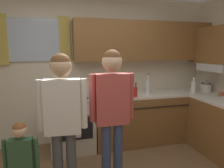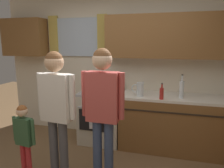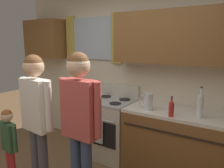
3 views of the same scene
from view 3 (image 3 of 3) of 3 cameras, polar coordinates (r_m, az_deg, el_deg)
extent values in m
cube|color=beige|center=(3.43, 7.30, 2.88)|extent=(4.60, 0.10, 2.60)
cube|color=silver|center=(3.80, -5.09, 11.64)|extent=(0.79, 0.03, 0.69)
cube|color=gold|center=(4.11, -10.61, 11.42)|extent=(0.18, 0.04, 0.79)
cube|color=gold|center=(3.52, 1.17, 11.76)|extent=(0.18, 0.04, 0.79)
cube|color=brown|center=(4.41, -17.01, 11.08)|extent=(0.82, 0.32, 0.69)
cube|color=brown|center=(2.90, 24.56, 11.07)|extent=(2.55, 0.32, 0.69)
cube|color=brown|center=(3.03, 24.98, -16.38)|extent=(2.25, 0.62, 0.86)
cube|color=silver|center=(2.87, 25.69, -8.30)|extent=(2.25, 0.62, 0.04)
cube|color=#2D2319|center=(2.63, 24.48, -13.63)|extent=(2.13, 0.01, 0.02)
cube|color=beige|center=(3.51, -0.44, -11.63)|extent=(0.70, 0.62, 0.86)
cube|color=black|center=(3.25, -3.56, -12.56)|extent=(0.58, 0.01, 0.36)
cylinder|color=#ADADB2|center=(3.15, -3.88, -9.02)|extent=(0.58, 0.02, 0.02)
cube|color=#ADADB2|center=(3.36, -0.45, -4.51)|extent=(0.70, 0.62, 0.04)
cube|color=beige|center=(3.56, 1.93, -1.69)|extent=(0.70, 0.08, 0.20)
cylinder|color=black|center=(3.35, -4.26, -4.17)|extent=(0.17, 0.17, 0.01)
cylinder|color=black|center=(3.15, 0.85, -5.07)|extent=(0.17, 0.17, 0.01)
cylinder|color=black|center=(3.56, -1.61, -3.24)|extent=(0.17, 0.17, 0.01)
cylinder|color=black|center=(3.38, 3.31, -4.01)|extent=(0.17, 0.17, 0.01)
cube|color=silver|center=(3.21, -3.95, -12.10)|extent=(0.20, 0.02, 0.34)
cylinder|color=red|center=(2.69, 15.10, -6.44)|extent=(0.06, 0.06, 0.17)
cylinder|color=red|center=(2.66, 15.21, -4.08)|extent=(0.02, 0.02, 0.06)
cylinder|color=#3F382D|center=(2.65, 15.25, -3.29)|extent=(0.03, 0.03, 0.02)
cylinder|color=silver|center=(2.76, 21.84, -5.48)|extent=(0.07, 0.07, 0.26)
cylinder|color=silver|center=(2.71, 22.10, -1.91)|extent=(0.03, 0.03, 0.09)
cylinder|color=#3F382D|center=(2.70, 22.17, -0.80)|extent=(0.03, 0.03, 0.02)
cylinder|color=silver|center=(2.89, 9.44, -4.54)|extent=(0.11, 0.11, 0.22)
torus|color=silver|center=(2.91, 8.20, -4.15)|extent=(0.14, 0.02, 0.14)
cylinder|color=#4C4C51|center=(2.75, -17.31, -19.35)|extent=(0.11, 0.11, 0.81)
cylinder|color=#4C4C51|center=(2.86, -19.03, -18.27)|extent=(0.11, 0.11, 0.81)
cube|color=white|center=(2.55, -19.08, -5.12)|extent=(0.38, 0.19, 0.57)
cylinder|color=white|center=(2.36, -16.19, -5.58)|extent=(0.07, 0.07, 0.53)
cylinder|color=white|center=(2.72, -21.64, -3.79)|extent=(0.07, 0.07, 0.53)
sphere|color=#DBAD84|center=(2.47, -19.67, 4.22)|extent=(0.22, 0.22, 0.22)
sphere|color=brown|center=(2.47, -19.71, 4.86)|extent=(0.20, 0.20, 0.20)
cube|color=#BF4C47|center=(2.21, -8.37, -6.39)|extent=(0.38, 0.17, 0.58)
cylinder|color=#BF4C47|center=(2.06, -3.73, -6.84)|extent=(0.07, 0.07, 0.54)
cylinder|color=#BF4C47|center=(2.35, -12.45, -4.86)|extent=(0.07, 0.07, 0.54)
sphere|color=beige|center=(2.12, -8.68, 4.68)|extent=(0.23, 0.23, 0.23)
sphere|color=brown|center=(2.12, -8.70, 5.44)|extent=(0.21, 0.21, 0.21)
cylinder|color=red|center=(3.17, -24.92, -19.02)|extent=(0.07, 0.07, 0.49)
cube|color=#335938|center=(2.95, -25.20, -12.28)|extent=(0.23, 0.12, 0.34)
cylinder|color=#335938|center=(2.82, -23.94, -12.94)|extent=(0.04, 0.04, 0.32)
cylinder|color=#335938|center=(3.07, -26.39, -11.20)|extent=(0.04, 0.04, 0.32)
sphere|color=beige|center=(2.87, -25.61, -7.48)|extent=(0.13, 0.13, 0.13)
sphere|color=brown|center=(2.86, -25.63, -7.17)|extent=(0.12, 0.12, 0.12)
camera|label=1|loc=(2.07, -73.62, 0.45)|focal=32.56mm
camera|label=2|loc=(0.95, -100.83, -3.59)|focal=33.71mm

